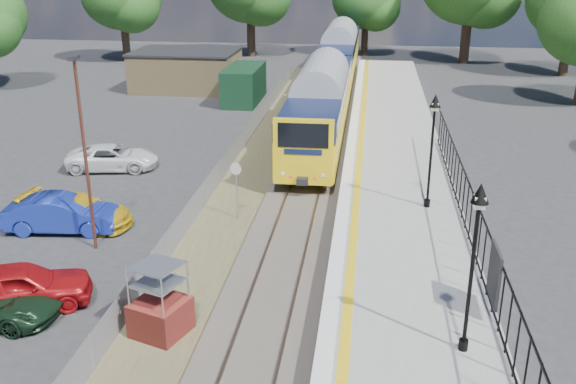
% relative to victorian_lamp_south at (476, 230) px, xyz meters
% --- Properties ---
extents(ground, '(120.00, 120.00, 0.00)m').
position_rel_victorian_lamp_south_xyz_m(ground, '(-5.50, 4.00, -4.30)').
color(ground, '#2D2D30').
rests_on(ground, ground).
extents(track_bed, '(5.90, 80.00, 0.29)m').
position_rel_victorian_lamp_south_xyz_m(track_bed, '(-5.97, 13.67, -4.21)').
color(track_bed, '#473F38').
rests_on(track_bed, ground).
extents(platform, '(5.00, 70.00, 0.90)m').
position_rel_victorian_lamp_south_xyz_m(platform, '(-1.30, 12.00, -3.85)').
color(platform, gray).
rests_on(platform, ground).
extents(platform_edge, '(0.90, 70.00, 0.01)m').
position_rel_victorian_lamp_south_xyz_m(platform_edge, '(-3.36, 12.00, -3.39)').
color(platform_edge, silver).
rests_on(platform_edge, platform).
extents(victorian_lamp_south, '(0.44, 0.44, 4.60)m').
position_rel_victorian_lamp_south_xyz_m(victorian_lamp_south, '(0.00, 0.00, 0.00)').
color(victorian_lamp_south, black).
rests_on(victorian_lamp_south, platform).
extents(victorian_lamp_north, '(0.44, 0.44, 4.60)m').
position_rel_victorian_lamp_south_xyz_m(victorian_lamp_north, '(-0.20, 10.00, 0.00)').
color(victorian_lamp_north, black).
rests_on(victorian_lamp_north, platform).
extents(palisade_fence, '(0.12, 26.00, 2.00)m').
position_rel_victorian_lamp_south_xyz_m(palisade_fence, '(1.05, 6.24, -2.46)').
color(palisade_fence, black).
rests_on(palisade_fence, platform).
extents(wire_fence, '(0.06, 52.00, 1.20)m').
position_rel_victorian_lamp_south_xyz_m(wire_fence, '(-9.70, 16.00, -3.70)').
color(wire_fence, '#999EA3').
rests_on(wire_fence, ground).
extents(outbuilding, '(10.80, 10.10, 3.12)m').
position_rel_victorian_lamp_south_xyz_m(outbuilding, '(-16.41, 35.21, -2.78)').
color(outbuilding, '#9F895A').
rests_on(outbuilding, ground).
extents(train, '(2.82, 40.83, 3.51)m').
position_rel_victorian_lamp_south_xyz_m(train, '(-5.50, 32.82, -1.96)').
color(train, yellow).
rests_on(train, ground).
extents(brick_plinth, '(1.82, 1.82, 2.31)m').
position_rel_victorian_lamp_south_xyz_m(brick_plinth, '(-8.46, 1.03, -3.19)').
color(brick_plinth, maroon).
rests_on(brick_plinth, ground).
extents(speed_sign, '(0.49, 0.17, 2.50)m').
position_rel_victorian_lamp_south_xyz_m(speed_sign, '(-8.00, 9.78, -2.63)').
color(speed_sign, '#999EA3').
rests_on(speed_sign, ground).
extents(carpark_lamp, '(0.25, 0.50, 7.25)m').
position_rel_victorian_lamp_south_xyz_m(carpark_lamp, '(-12.76, 6.34, -0.18)').
color(carpark_lamp, '#4C2319').
rests_on(carpark_lamp, ground).
extents(car_red, '(4.75, 3.38, 1.50)m').
position_rel_victorian_lamp_south_xyz_m(car_red, '(-13.33, 1.92, -3.55)').
color(car_red, '#B11014').
rests_on(car_red, ground).
extents(car_blue, '(4.63, 2.03, 1.48)m').
position_rel_victorian_lamp_south_xyz_m(car_blue, '(-14.70, 7.74, -3.56)').
color(car_blue, '#192C98').
rests_on(car_blue, ground).
extents(car_yellow, '(4.75, 2.27, 1.34)m').
position_rel_victorian_lamp_south_xyz_m(car_yellow, '(-14.34, 8.28, -3.63)').
color(car_yellow, gold).
rests_on(car_yellow, ground).
extents(car_white, '(4.88, 2.84, 1.28)m').
position_rel_victorian_lamp_south_xyz_m(car_white, '(-15.69, 15.44, -3.66)').
color(car_white, white).
rests_on(car_white, ground).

